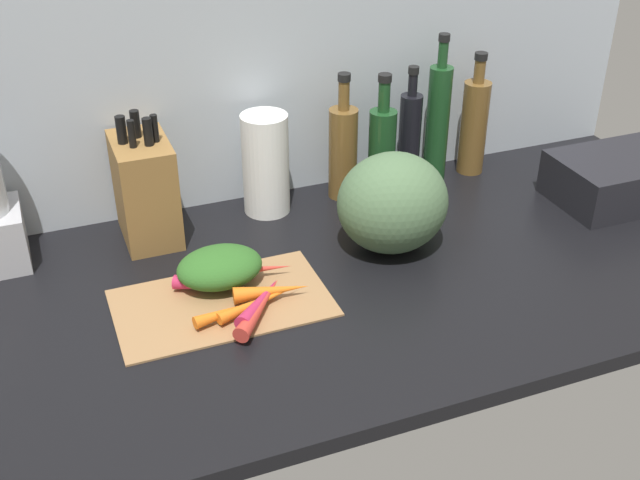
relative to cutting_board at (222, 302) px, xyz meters
The scene contains 20 objects.
ground_plane 27.16cm from the cutting_board, ahead, with size 170.00×80.00×3.00cm, color black.
wall_back 56.55cm from the cutting_board, 55.83° to the left, with size 170.00×3.00×60.00cm, color #ADB7C1.
cutting_board is the anchor object (origin of this frame).
carrot_0 7.97cm from the cutting_board, 42.01° to the right, with size 3.24×3.24×14.64cm, color #B2264C.
carrot_1 7.48cm from the cutting_board, 37.39° to the right, with size 2.22×2.22×17.14cm, color orange.
carrot_2 8.50cm from the cutting_board, 49.43° to the right, with size 3.01×3.01×17.83cm, color red.
carrot_3 8.68cm from the cutting_board, 42.01° to the left, with size 2.99×2.99×17.57cm, color red.
carrot_4 9.26cm from the cutting_board, 16.77° to the right, with size 3.14×3.14×13.85cm, color orange.
carrot_5 5.23cm from the cutting_board, 123.34° to the left, with size 2.77×2.77×10.39cm, color #B2264C.
carrot_6 5.58cm from the cutting_board, 90.58° to the right, with size 2.31×2.31×13.12cm, color orange.
carrot_greens_pile 7.00cm from the cutting_board, 76.37° to the left, with size 16.06×12.36×6.80cm, color #2D6023.
winter_squash 39.10cm from the cutting_board, 10.51° to the left, with size 22.33×20.27×20.23cm, color #4C6B47.
knife_block 31.68cm from the cutting_board, 104.15° to the left, with size 10.90×16.81×26.86cm.
paper_towel_roll 37.68cm from the cutting_board, 58.69° to the left, with size 10.03×10.03×22.24cm, color white.
bottle_0 49.52cm from the cutting_board, 40.34° to the left, with size 6.45×6.45×28.73cm.
bottle_1 54.99cm from the cutting_board, 32.80° to the left, with size 6.13×6.13×28.16cm.
bottle_2 62.84cm from the cutting_board, 30.54° to the left, with size 5.05×5.05×28.17cm.
bottle_3 69.82cm from the cutting_board, 27.80° to the left, with size 5.33×5.33×34.40cm.
bottle_4 78.08cm from the cutting_board, 24.40° to the left, with size 6.30×6.30×29.10cm.
dish_rack 93.37cm from the cutting_board, ahead, with size 27.32×19.97×10.16cm, color black.
Camera 1 is at (-53.37, -117.79, 84.48)cm, focal length 44.65 mm.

